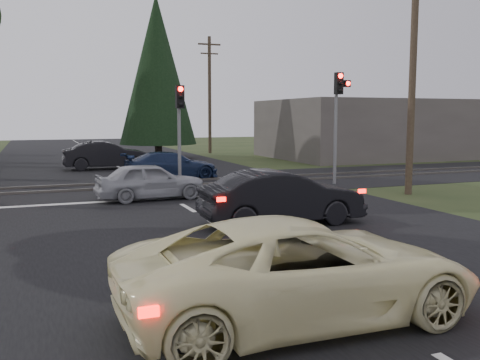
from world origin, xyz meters
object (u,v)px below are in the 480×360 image
utility_pole_near (413,65)px  cream_coupe (300,270)px  blue_sedan (171,166)px  traffic_signal_center (180,118)px  dark_hatchback (282,198)px  dark_car_far (106,155)px  utility_pole_far (146,101)px  traffic_signal_right (339,106)px  silver_car (150,181)px  utility_pole_mid (210,93)px

utility_pole_near → cream_coupe: size_ratio=1.72×
utility_pole_near → blue_sedan: 11.31m
traffic_signal_center → dark_hatchback: (0.67, -8.02, -2.08)m
traffic_signal_center → dark_car_far: (-1.79, 9.05, -2.05)m
traffic_signal_center → dark_hatchback: 8.31m
cream_coupe → dark_car_far: size_ratio=1.14×
utility_pole_far → blue_sedan: utility_pole_far is taller
blue_sedan → dark_car_far: bearing=16.0°
dark_hatchback → utility_pole_near: bearing=-62.4°
blue_sedan → traffic_signal_right: bearing=-128.9°
utility_pole_far → blue_sedan: size_ratio=2.06×
silver_car → dark_car_far: (-0.06, 11.53, 0.11)m
traffic_signal_center → utility_pole_near: 9.05m
dark_car_far → utility_pole_far: bearing=-14.0°
dark_hatchback → dark_car_far: bearing=9.7°
utility_pole_near → blue_sedan: utility_pole_near is taller
utility_pole_near → utility_pole_far: bearing=90.0°
utility_pole_near → utility_pole_mid: size_ratio=1.00×
utility_pole_near → utility_pole_far: 49.00m
traffic_signal_right → dark_hatchback: (-5.87, -6.82, -2.59)m
dark_hatchback → dark_car_far: (-2.47, 17.07, 0.04)m
traffic_signal_right → blue_sedan: (-6.17, 4.30, -2.68)m
utility_pole_near → utility_pole_far: (0.00, 49.00, 0.00)m
traffic_signal_center → blue_sedan: (0.38, 3.10, -2.17)m
traffic_signal_center → utility_pole_mid: 20.82m
utility_pole_far → silver_car: size_ratio=2.38×
silver_car → dark_car_far: size_ratio=0.82×
dark_hatchback → blue_sedan: bearing=3.0°
dark_hatchback → silver_car: bearing=25.0°
dark_hatchback → dark_car_far: dark_car_far is taller
utility_pole_mid → silver_car: bearing=-113.0°
cream_coupe → dark_car_far: bearing=-0.5°
utility_pole_mid → dark_hatchback: size_ratio=2.05×
utility_pole_far → cream_coupe: 59.48m
silver_car → blue_sedan: size_ratio=0.87×
utility_pole_near → silver_car: utility_pole_near is taller
traffic_signal_center → silver_car: traffic_signal_center is taller
utility_pole_mid → dark_car_far: size_ratio=1.96×
traffic_signal_right → utility_pole_mid: 20.60m
traffic_signal_right → utility_pole_far: 45.56m
utility_pole_near → blue_sedan: (-7.12, 7.78, -4.09)m
utility_pole_near → dark_car_far: (-9.29, 13.73, -3.97)m
silver_car → cream_coupe: bearing=175.3°
utility_pole_mid → dark_hatchback: bearing=-104.0°
utility_pole_far → cream_coupe: utility_pole_far is taller
utility_pole_near → utility_pole_far: size_ratio=1.00×
dark_hatchback → silver_car: size_ratio=1.16×
cream_coupe → silver_car: 11.78m
cream_coupe → blue_sedan: size_ratio=1.20×
utility_pole_far → silver_car: bearing=-101.2°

